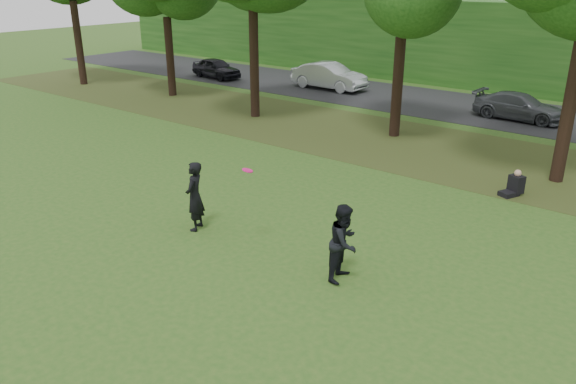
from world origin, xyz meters
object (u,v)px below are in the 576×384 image
(player_right, at_px, (344,242))
(seated_person, at_px, (514,186))
(player_left, at_px, (195,196))
(frisbee, at_px, (248,170))

(player_right, bearing_deg, seated_person, -18.86)
(player_left, relative_size, seated_person, 2.31)
(player_right, distance_m, frisbee, 2.96)
(player_right, bearing_deg, player_left, 84.79)
(player_left, height_order, player_right, player_left)
(player_left, height_order, seated_person, player_left)
(player_left, xyz_separation_m, player_right, (4.61, 0.27, -0.05))
(player_left, distance_m, frisbee, 2.21)
(seated_person, bearing_deg, frisbee, -93.74)
(player_right, distance_m, seated_person, 7.82)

